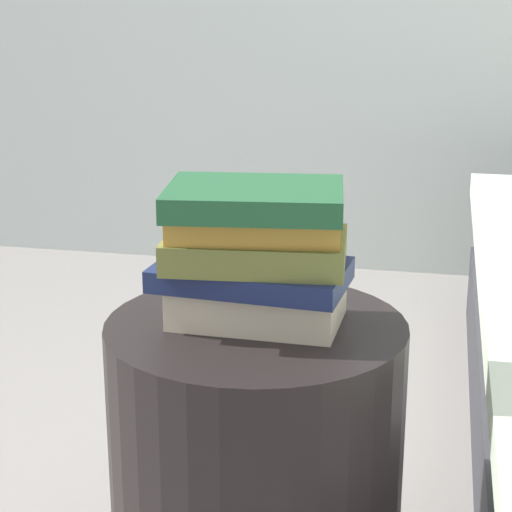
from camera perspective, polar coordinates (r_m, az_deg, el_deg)
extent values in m
cylinder|color=black|center=(1.53, 0.00, -13.51)|extent=(0.47, 0.47, 0.53)
cube|color=beige|center=(1.42, 0.27, -2.88)|extent=(0.26, 0.16, 0.06)
cube|color=#19234C|center=(1.39, -0.30, -1.17)|extent=(0.30, 0.19, 0.03)
cube|color=olive|center=(1.37, 0.11, 0.32)|extent=(0.28, 0.19, 0.05)
cube|color=#B7842D|center=(1.37, -0.12, 2.14)|extent=(0.27, 0.18, 0.04)
cube|color=#1E512D|center=(1.35, 0.07, 3.55)|extent=(0.28, 0.22, 0.04)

